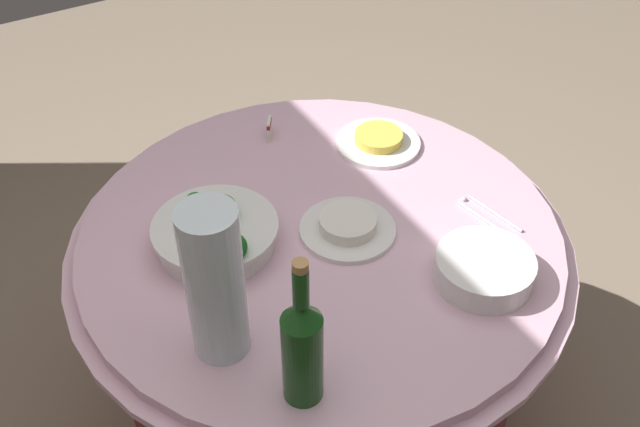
# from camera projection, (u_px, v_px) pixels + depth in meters

# --- Properties ---
(ground_plane) EXTENTS (6.00, 6.00, 0.00)m
(ground_plane) POSITION_uv_depth(u_px,v_px,m) (320.00, 416.00, 2.18)
(ground_plane) COLOR gray
(buffet_table) EXTENTS (1.16, 1.16, 0.74)m
(buffet_table) POSITION_uv_depth(u_px,v_px,m) (320.00, 333.00, 1.94)
(buffet_table) COLOR maroon
(buffet_table) RESTS_ON ground_plane
(broccoli_bowl) EXTENTS (0.28, 0.28, 0.12)m
(broccoli_bowl) POSITION_uv_depth(u_px,v_px,m) (216.00, 231.00, 1.63)
(broccoli_bowl) COLOR white
(broccoli_bowl) RESTS_ON buffet_table
(plate_stack) EXTENTS (0.21, 0.21, 0.06)m
(plate_stack) POSITION_uv_depth(u_px,v_px,m) (484.00, 269.00, 1.56)
(plate_stack) COLOR white
(plate_stack) RESTS_ON buffet_table
(wine_bottle) EXTENTS (0.07, 0.07, 0.34)m
(wine_bottle) POSITION_uv_depth(u_px,v_px,m) (302.00, 348.00, 1.28)
(wine_bottle) COLOR #174517
(wine_bottle) RESTS_ON buffet_table
(decorative_fruit_vase) EXTENTS (0.11, 0.11, 0.34)m
(decorative_fruit_vase) POSITION_uv_depth(u_px,v_px,m) (216.00, 292.00, 1.35)
(decorative_fruit_vase) COLOR silver
(decorative_fruit_vase) RESTS_ON buffet_table
(serving_tongs) EXTENTS (0.17, 0.07, 0.01)m
(serving_tongs) POSITION_uv_depth(u_px,v_px,m) (488.00, 215.00, 1.73)
(serving_tongs) COLOR silver
(serving_tongs) RESTS_ON buffet_table
(food_plate_fried_egg) EXTENTS (0.22, 0.22, 0.04)m
(food_plate_fried_egg) POSITION_uv_depth(u_px,v_px,m) (378.00, 141.00, 1.93)
(food_plate_fried_egg) COLOR white
(food_plate_fried_egg) RESTS_ON buffet_table
(food_plate_rice) EXTENTS (0.22, 0.22, 0.04)m
(food_plate_rice) POSITION_uv_depth(u_px,v_px,m) (348.00, 226.00, 1.68)
(food_plate_rice) COLOR white
(food_plate_rice) RESTS_ON buffet_table
(label_placard_front) EXTENTS (0.05, 0.03, 0.05)m
(label_placard_front) POSITION_uv_depth(u_px,v_px,m) (269.00, 128.00, 1.95)
(label_placard_front) COLOR white
(label_placard_front) RESTS_ON buffet_table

